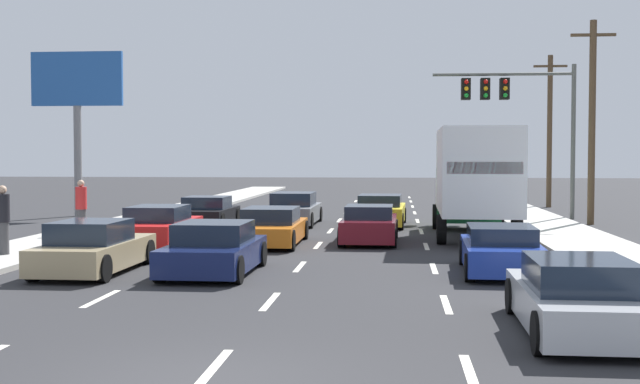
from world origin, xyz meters
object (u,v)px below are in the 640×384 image
at_px(utility_pole_mid, 592,120).
at_px(pedestrian_mid_block, 81,207).
at_px(car_gray, 294,210).
at_px(box_truck, 475,177).
at_px(car_silver, 577,299).
at_px(traffic_signal_mast, 509,100).
at_px(car_navy, 214,250).
at_px(pedestrian_near_corner, 3,220).
at_px(car_yellow, 380,211).
at_px(car_orange, 271,228).
at_px(car_red, 159,227).
at_px(car_tan, 94,249).
at_px(car_blue, 501,251).
at_px(car_maroon, 370,225).
at_px(car_black, 207,213).
at_px(utility_pole_far, 550,129).

xyz_separation_m(utility_pole_mid, pedestrian_mid_block, (-18.72, -7.40, -3.23)).
distance_m(car_gray, box_truck, 8.58).
relative_size(car_silver, traffic_signal_mast, 0.61).
height_order(car_navy, pedestrian_near_corner, pedestrian_near_corner).
bearing_deg(car_yellow, car_orange, -114.80).
relative_size(car_red, pedestrian_mid_block, 2.36).
xyz_separation_m(car_gray, pedestrian_mid_block, (-6.55, -6.25, 0.47)).
bearing_deg(car_navy, car_orange, 86.41).
height_order(car_gray, car_silver, car_gray).
height_order(car_navy, car_yellow, car_yellow).
relative_size(car_gray, car_orange, 0.98).
bearing_deg(car_red, car_yellow, 48.38).
bearing_deg(traffic_signal_mast, car_red, -136.28).
relative_size(car_tan, car_yellow, 0.95).
distance_m(car_red, car_blue, 11.32).
bearing_deg(car_red, utility_pole_mid, 30.74).
bearing_deg(car_gray, traffic_signal_mast, 22.99).
bearing_deg(car_navy, traffic_signal_mast, 62.43).
xyz_separation_m(car_orange, car_maroon, (3.10, 0.96, 0.02)).
xyz_separation_m(car_tan, car_yellow, (6.71, 13.79, 0.01)).
relative_size(car_gray, car_yellow, 1.00).
bearing_deg(box_truck, car_black, 159.50).
height_order(car_orange, utility_pole_far, utility_pole_far).
distance_m(car_red, car_navy, 6.76).
bearing_deg(pedestrian_near_corner, car_orange, 32.83).
relative_size(car_yellow, utility_pole_mid, 0.54).
distance_m(utility_pole_far, pedestrian_mid_block, 26.95).
xyz_separation_m(car_orange, utility_pole_far, (12.34, 20.03, 3.74)).
distance_m(car_black, traffic_signal_mast, 14.32).
bearing_deg(utility_pole_far, car_silver, -99.62).
bearing_deg(pedestrian_mid_block, car_navy, -50.83).
bearing_deg(pedestrian_near_corner, car_black, 73.66).
bearing_deg(car_orange, car_tan, -117.20).
relative_size(car_black, car_red, 0.91).
distance_m(box_truck, traffic_signal_mast, 9.66).
distance_m(car_blue, car_silver, 6.73).
xyz_separation_m(car_blue, pedestrian_near_corner, (-13.23, 1.43, 0.55)).
distance_m(car_black, car_tan, 13.01).
height_order(utility_pole_far, pedestrian_mid_block, utility_pole_far).
bearing_deg(utility_pole_mid, car_yellow, -170.30).
relative_size(car_red, car_gray, 0.97).
height_order(car_yellow, pedestrian_near_corner, pedestrian_near_corner).
bearing_deg(car_silver, car_gray, 109.32).
bearing_deg(car_silver, utility_pole_mid, 76.40).
bearing_deg(car_tan, car_yellow, 64.05).
relative_size(pedestrian_near_corner, pedestrian_mid_block, 1.01).
xyz_separation_m(car_tan, car_orange, (3.37, 6.55, -0.03)).
xyz_separation_m(car_yellow, box_truck, (3.30, -4.60, 1.53)).
xyz_separation_m(pedestrian_near_corner, pedestrian_mid_block, (-0.02, 5.66, -0.01)).
bearing_deg(car_navy, car_maroon, 64.82).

